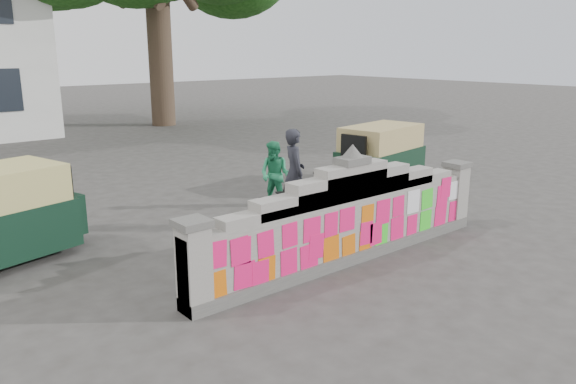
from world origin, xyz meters
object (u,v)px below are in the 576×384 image
rickshaw_right (379,155)px  cyclist_bike (294,202)px  cyclist_rider (294,184)px  pedestrian (275,175)px

rickshaw_right → cyclist_bike: bearing=8.4°
cyclist_rider → cyclist_bike: bearing=113.7°
cyclist_bike → cyclist_rider: 0.36m
pedestrian → rickshaw_right: rickshaw_right is taller
cyclist_rider → rickshaw_right: size_ratio=0.60×
rickshaw_right → cyclist_rider: bearing=8.4°
pedestrian → rickshaw_right: 3.41m
cyclist_rider → rickshaw_right: bearing=-48.8°
cyclist_bike → pedestrian: (0.60, 1.37, 0.24)m
pedestrian → cyclist_bike: bearing=-44.9°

